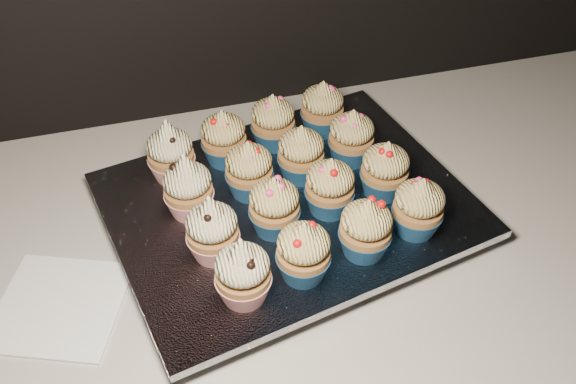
% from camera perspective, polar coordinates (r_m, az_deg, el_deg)
% --- Properties ---
extents(worktop, '(2.44, 0.64, 0.04)m').
position_cam_1_polar(worktop, '(0.86, -0.54, -4.57)').
color(worktop, beige).
rests_on(worktop, cabinet).
extents(napkin, '(0.19, 0.19, 0.00)m').
position_cam_1_polar(napkin, '(0.81, -19.63, -9.52)').
color(napkin, white).
rests_on(napkin, worktop).
extents(baking_tray, '(0.47, 0.39, 0.02)m').
position_cam_1_polar(baking_tray, '(0.85, 0.00, -1.92)').
color(baking_tray, black).
rests_on(baking_tray, worktop).
extents(foil_lining, '(0.51, 0.43, 0.01)m').
position_cam_1_polar(foil_lining, '(0.84, 0.00, -1.10)').
color(foil_lining, silver).
rests_on(foil_lining, baking_tray).
extents(cupcake_0, '(0.06, 0.06, 0.10)m').
position_cam_1_polar(cupcake_0, '(0.70, -4.05, -7.16)').
color(cupcake_0, red).
rests_on(cupcake_0, foil_lining).
extents(cupcake_1, '(0.06, 0.06, 0.08)m').
position_cam_1_polar(cupcake_1, '(0.72, 1.38, -5.35)').
color(cupcake_1, navy).
rests_on(cupcake_1, foil_lining).
extents(cupcake_2, '(0.06, 0.06, 0.08)m').
position_cam_1_polar(cupcake_2, '(0.75, 6.91, -3.27)').
color(cupcake_2, navy).
rests_on(cupcake_2, foil_lining).
extents(cupcake_3, '(0.06, 0.06, 0.08)m').
position_cam_1_polar(cupcake_3, '(0.79, 11.51, -1.33)').
color(cupcake_3, navy).
rests_on(cupcake_3, foil_lining).
extents(cupcake_4, '(0.06, 0.06, 0.10)m').
position_cam_1_polar(cupcake_4, '(0.75, -6.75, -3.37)').
color(cupcake_4, red).
rests_on(cupcake_4, foil_lining).
extents(cupcake_5, '(0.06, 0.06, 0.08)m').
position_cam_1_polar(cupcake_5, '(0.77, -1.23, -1.30)').
color(cupcake_5, navy).
rests_on(cupcake_5, foil_lining).
extents(cupcake_6, '(0.06, 0.06, 0.08)m').
position_cam_1_polar(cupcake_6, '(0.80, 3.74, 0.44)').
color(cupcake_6, navy).
rests_on(cupcake_6, foil_lining).
extents(cupcake_7, '(0.06, 0.06, 0.08)m').
position_cam_1_polar(cupcake_7, '(0.83, 8.61, 1.94)').
color(cupcake_7, navy).
rests_on(cupcake_7, foil_lining).
extents(cupcake_8, '(0.06, 0.06, 0.10)m').
position_cam_1_polar(cupcake_8, '(0.80, -8.88, 0.38)').
color(cupcake_8, red).
rests_on(cupcake_8, foil_lining).
extents(cupcake_9, '(0.06, 0.06, 0.08)m').
position_cam_1_polar(cupcake_9, '(0.83, -3.48, 1.98)').
color(cupcake_9, navy).
rests_on(cupcake_9, foil_lining).
extents(cupcake_10, '(0.06, 0.06, 0.08)m').
position_cam_1_polar(cupcake_10, '(0.85, 1.16, 3.41)').
color(cupcake_10, navy).
rests_on(cupcake_10, foil_lining).
extents(cupcake_11, '(0.06, 0.06, 0.08)m').
position_cam_1_polar(cupcake_11, '(0.88, 5.66, 4.85)').
color(cupcake_11, navy).
rests_on(cupcake_11, foil_lining).
extents(cupcake_12, '(0.06, 0.06, 0.10)m').
position_cam_1_polar(cupcake_12, '(0.86, -10.41, 3.45)').
color(cupcake_12, red).
rests_on(cupcake_12, foil_lining).
extents(cupcake_13, '(0.06, 0.06, 0.08)m').
position_cam_1_polar(cupcake_13, '(0.88, -5.73, 4.80)').
color(cupcake_13, navy).
rests_on(cupcake_13, foil_lining).
extents(cupcake_14, '(0.06, 0.06, 0.08)m').
position_cam_1_polar(cupcake_14, '(0.90, -1.34, 6.24)').
color(cupcake_14, navy).
rests_on(cupcake_14, foil_lining).
extents(cupcake_15, '(0.06, 0.06, 0.08)m').
position_cam_1_polar(cupcake_15, '(0.93, 3.07, 7.43)').
color(cupcake_15, navy).
rests_on(cupcake_15, foil_lining).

